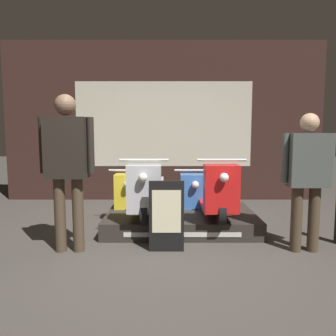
# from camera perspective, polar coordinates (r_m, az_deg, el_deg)

# --- Properties ---
(ground_plane) EXTENTS (30.00, 30.00, 0.00)m
(ground_plane) POSITION_cam_1_polar(r_m,az_deg,el_deg) (3.64, -1.66, -16.43)
(ground_plane) COLOR #423D38
(shop_wall_back) EXTENTS (6.44, 0.09, 3.20)m
(shop_wall_back) POSITION_cam_1_polar(r_m,az_deg,el_deg) (6.71, -0.99, 8.02)
(shop_wall_back) COLOR #331E19
(shop_wall_back) RESTS_ON ground_plane
(display_platform) EXTENTS (2.14, 1.34, 0.24)m
(display_platform) POSITION_cam_1_polar(r_m,az_deg,el_deg) (4.87, 1.96, -8.97)
(display_platform) COLOR #2D2823
(display_platform) RESTS_ON ground_plane
(scooter_display_left) EXTENTS (0.60, 1.77, 0.84)m
(scooter_display_left) POSITION_cam_1_polar(r_m,az_deg,el_deg) (4.74, -3.84, -3.94)
(scooter_display_left) COLOR black
(scooter_display_left) RESTS_ON display_platform
(scooter_display_right) EXTENTS (0.60, 1.77, 0.84)m
(scooter_display_right) POSITION_cam_1_polar(r_m,az_deg,el_deg) (4.78, 7.78, -3.91)
(scooter_display_right) COLOR black
(scooter_display_right) RESTS_ON display_platform
(scooter_backrow_0) EXTENTS (0.60, 1.77, 0.84)m
(scooter_backrow_0) POSITION_cam_1_polar(r_m,az_deg,el_deg) (5.71, -6.26, -4.62)
(scooter_backrow_0) COLOR black
(scooter_backrow_0) RESTS_ON ground_plane
(scooter_backrow_1) EXTENTS (0.60, 1.77, 0.84)m
(scooter_backrow_1) POSITION_cam_1_polar(r_m,az_deg,el_deg) (5.69, 3.82, -4.63)
(scooter_backrow_1) COLOR black
(scooter_backrow_1) RESTS_ON ground_plane
(person_left_browsing) EXTENTS (0.63, 0.26, 1.83)m
(person_left_browsing) POSITION_cam_1_polar(r_m,az_deg,el_deg) (3.93, -17.40, 1.64)
(person_left_browsing) COLOR #473828
(person_left_browsing) RESTS_ON ground_plane
(person_right_browsing) EXTENTS (0.61, 0.25, 1.62)m
(person_right_browsing) POSITION_cam_1_polar(r_m,az_deg,el_deg) (4.10, 22.87, -0.42)
(person_right_browsing) COLOR #473828
(person_right_browsing) RESTS_ON ground_plane
(price_sign_board) EXTENTS (0.41, 0.04, 0.84)m
(price_sign_board) POSITION_cam_1_polar(r_m,az_deg,el_deg) (3.87, -0.49, -8.37)
(price_sign_board) COLOR black
(price_sign_board) RESTS_ON ground_plane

